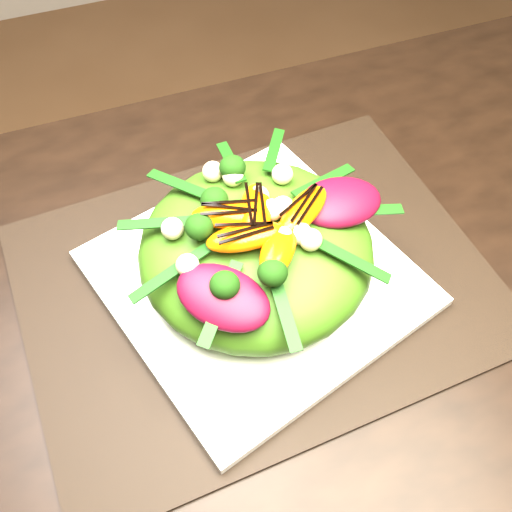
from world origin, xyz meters
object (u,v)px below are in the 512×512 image
object	(u,v)px
salad_bowl	(256,270)
orange_segment	(252,198)
placemat	(256,282)
lettuce_mound	(256,249)
plate_base	(256,278)
dining_table	(505,333)

from	to	relation	value
salad_bowl	orange_segment	bearing A→B (deg)	78.96
placemat	lettuce_mound	distance (m)	0.06
plate_base	orange_segment	bearing A→B (deg)	78.96
plate_base	placemat	bearing A→B (deg)	0.00
dining_table	placemat	distance (m)	0.26
placemat	plate_base	bearing A→B (deg)	0.00
lettuce_mound	plate_base	bearing A→B (deg)	-90.00
placemat	lettuce_mound	xyz separation A→B (m)	(0.00, 0.00, 0.06)
plate_base	lettuce_mound	size ratio (longest dim) A/B	1.24
placemat	plate_base	distance (m)	0.01
plate_base	orange_segment	xyz separation A→B (m)	(0.00, 0.02, 0.10)
dining_table	salad_bowl	distance (m)	0.26
dining_table	salad_bowl	world-z (taller)	dining_table
lettuce_mound	salad_bowl	bearing A→B (deg)	-90.00
orange_segment	dining_table	bearing A→B (deg)	-35.66
dining_table	plate_base	size ratio (longest dim) A/B	5.76
orange_segment	lettuce_mound	bearing A→B (deg)	-101.04
lettuce_mound	orange_segment	world-z (taller)	orange_segment
dining_table	placemat	size ratio (longest dim) A/B	3.45
dining_table	placemat	xyz separation A→B (m)	(-0.22, 0.13, 0.02)
placemat	lettuce_mound	size ratio (longest dim) A/B	2.07
dining_table	lettuce_mound	world-z (taller)	dining_table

